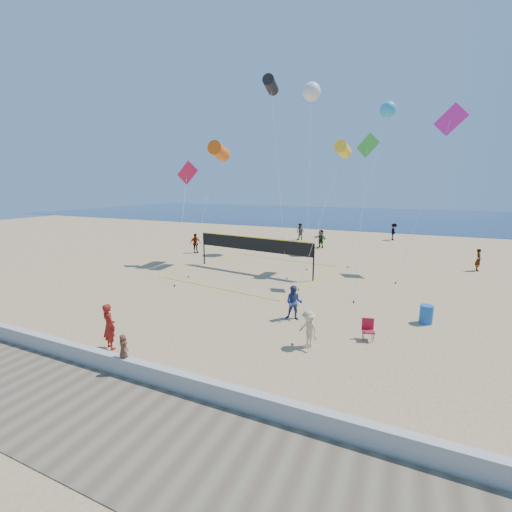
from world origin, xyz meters
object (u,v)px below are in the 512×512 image
at_px(trash_barrel, 426,314).
at_px(volleyball_net, 253,248).
at_px(woman, 109,326).
at_px(camp_chair, 368,328).

bearing_deg(trash_barrel, volleyball_net, 154.12).
xyz_separation_m(woman, trash_barrel, (11.17, 7.70, -0.47)).
bearing_deg(woman, trash_barrel, -127.34).
distance_m(woman, volleyball_net, 13.14).
height_order(woman, camp_chair, woman).
relative_size(woman, volleyball_net, 0.17).
xyz_separation_m(trash_barrel, volleyball_net, (-11.14, 5.40, 1.33)).
distance_m(camp_chair, volleyball_net, 12.20).
bearing_deg(volleyball_net, trash_barrel, -17.76).
distance_m(trash_barrel, volleyball_net, 12.45).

